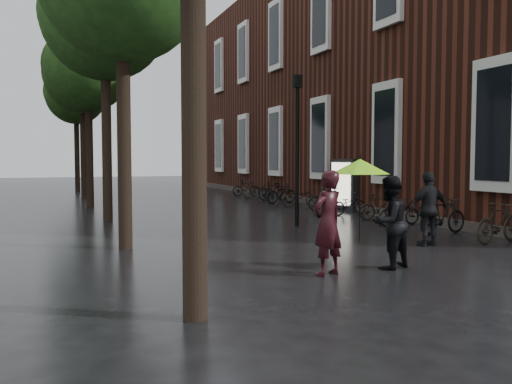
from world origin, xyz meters
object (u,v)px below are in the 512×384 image
person_burgundy (327,223)px  ad_lightbox (344,185)px  person_black (389,222)px  lamp_post (297,135)px  parked_bicycles (326,200)px  pedestrian_walking (429,209)px

person_burgundy → ad_lightbox: size_ratio=0.90×
person_black → lamp_post: 6.97m
person_burgundy → person_black: 1.37m
parked_bicycles → pedestrian_walking: bearing=-102.3°
person_burgundy → person_black: (1.37, 0.09, -0.06)m
person_black → parked_bicycles: 11.33m
parked_bicycles → lamp_post: size_ratio=4.08×
ad_lightbox → lamp_post: (-3.83, -3.69, 1.77)m
parked_bicycles → ad_lightbox: ad_lightbox is taller
pedestrian_walking → lamp_post: bearing=-76.7°
person_black → pedestrian_walking: pedestrian_walking is taller
person_black → parked_bicycles: bearing=-130.3°
ad_lightbox → lamp_post: lamp_post is taller
person_burgundy → person_black: bearing=163.3°
person_burgundy → ad_lightbox: ad_lightbox is taller
person_burgundy → parked_bicycles: 12.00m
pedestrian_walking → ad_lightbox: size_ratio=0.86×
parked_bicycles → ad_lightbox: 0.94m
person_burgundy → person_black: size_ratio=1.07×
person_burgundy → lamp_post: size_ratio=0.40×
person_burgundy → pedestrian_walking: 4.31m
pedestrian_walking → lamp_post: lamp_post is taller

